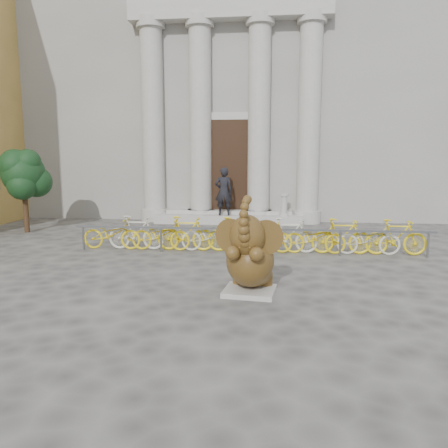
# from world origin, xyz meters

# --- Properties ---
(ground) EXTENTS (80.00, 80.00, 0.00)m
(ground) POSITION_xyz_m (0.00, 0.00, 0.00)
(ground) COLOR #474442
(ground) RESTS_ON ground
(classical_building) EXTENTS (22.00, 10.70, 12.00)m
(classical_building) POSITION_xyz_m (0.00, 14.93, 5.98)
(classical_building) COLOR gray
(classical_building) RESTS_ON ground
(entrance_steps) EXTENTS (6.00, 1.20, 0.36)m
(entrance_steps) POSITION_xyz_m (0.00, 9.40, 0.18)
(entrance_steps) COLOR #A8A59E
(entrance_steps) RESTS_ON ground
(elephant_statue) EXTENTS (1.32, 1.51, 1.97)m
(elephant_statue) POSITION_xyz_m (1.31, 0.01, 0.72)
(elephant_statue) COLOR #A8A59E
(elephant_statue) RESTS_ON ground
(bike_rack) EXTENTS (10.01, 0.53, 1.00)m
(bike_rack) POSITION_xyz_m (1.10, 3.90, 0.50)
(bike_rack) COLOR slate
(bike_rack) RESTS_ON ground
(tree) EXTENTS (1.71, 1.56, 2.96)m
(tree) POSITION_xyz_m (-6.97, 6.34, 2.07)
(tree) COLOR #332114
(tree) RESTS_ON ground
(pedestrian) EXTENTS (0.75, 0.55, 1.93)m
(pedestrian) POSITION_xyz_m (-0.16, 9.05, 1.32)
(pedestrian) COLOR black
(pedestrian) RESTS_ON entrance_steps
(balustrade_post) EXTENTS (0.36, 0.36, 0.89)m
(balustrade_post) POSITION_xyz_m (2.24, 9.10, 0.77)
(balustrade_post) COLOR #A8A59E
(balustrade_post) RESTS_ON entrance_steps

